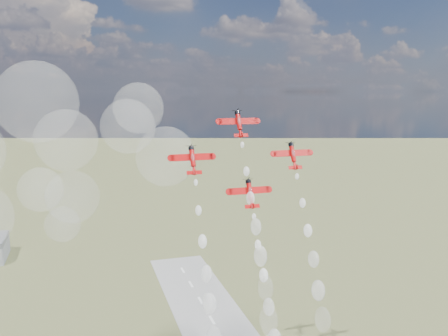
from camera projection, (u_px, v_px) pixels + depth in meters
plane_lead at (239, 123)px, 137.15m from camera, size 11.77×6.05×7.74m
plane_left at (193, 160)px, 129.69m from camera, size 11.77×6.05×7.74m
plane_right at (293, 155)px, 138.36m from camera, size 11.77×6.05×7.74m
plane_slot at (250, 193)px, 130.90m from camera, size 11.77×6.05×7.74m
smoke_trail_lead at (267, 305)px, 122.10m from camera, size 5.34×28.46×51.95m
drifted_smoke_cloud at (57, 156)px, 130.46m from camera, size 72.76×32.83×52.21m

